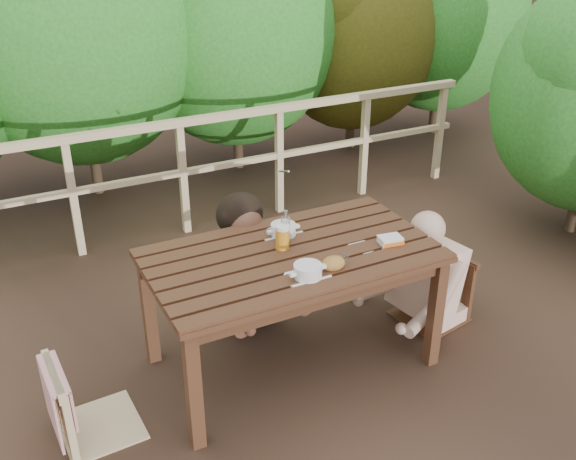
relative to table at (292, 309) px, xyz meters
name	(u,v)px	position (x,y,z in m)	size (l,w,h in m)	color
ground	(292,360)	(0.00, 0.00, -0.38)	(60.00, 60.00, 0.00)	#432C1F
table	(292,309)	(0.00, 0.00, 0.00)	(1.66, 0.93, 0.77)	#3E2314
chair_left	(91,365)	(-1.20, -0.04, 0.05)	(0.43, 0.43, 0.87)	tan
chair_far	(230,253)	(-0.09, 0.74, 0.05)	(0.43, 0.43, 0.86)	#3E2314
chair_right	(435,264)	(1.07, -0.01, 0.04)	(0.42, 0.42, 0.85)	#3E2314
woman	(228,215)	(-0.09, 0.76, 0.33)	(0.57, 0.70, 1.42)	black
diner_right	(443,227)	(1.10, -0.01, 0.31)	(0.56, 0.69, 1.38)	beige
railing	(183,177)	(0.00, 2.00, 0.12)	(5.60, 0.10, 1.01)	tan
soup_near	(308,272)	(-0.05, -0.28, 0.43)	(0.26, 0.26, 0.09)	silver
soup_far	(283,231)	(0.05, 0.21, 0.43)	(0.25, 0.25, 0.08)	white
bread_roll	(333,263)	(0.12, -0.26, 0.42)	(0.14, 0.10, 0.08)	#AA652C
beer_glass	(282,238)	(-0.03, 0.06, 0.46)	(0.08, 0.08, 0.16)	gold
bottle	(286,229)	(0.01, 0.10, 0.50)	(0.06, 0.06, 0.23)	silver
tumbler	(344,260)	(0.19, -0.25, 0.42)	(0.06, 0.06, 0.07)	white
butter_tub	(390,241)	(0.56, -0.17, 0.41)	(0.14, 0.10, 0.06)	silver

